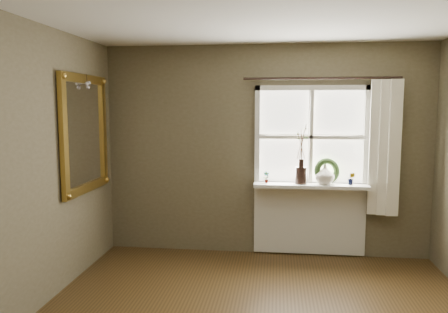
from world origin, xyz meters
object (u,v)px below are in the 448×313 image
at_px(cream_vase, 325,174).
at_px(dark_jug, 301,175).
at_px(wreath, 327,174).
at_px(gilt_mirror, 85,134).

bearing_deg(cream_vase, dark_jug, 180.00).
relative_size(dark_jug, wreath, 0.65).
bearing_deg(wreath, cream_vase, -139.45).
distance_m(dark_jug, gilt_mirror, 2.55).
bearing_deg(wreath, dark_jug, 173.09).
height_order(dark_jug, wreath, wreath).
height_order(cream_vase, wreath, wreath).
distance_m(dark_jug, cream_vase, 0.28).
xyz_separation_m(wreath, gilt_mirror, (-2.71, -0.72, 0.51)).
xyz_separation_m(dark_jug, wreath, (0.31, 0.04, 0.02)).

